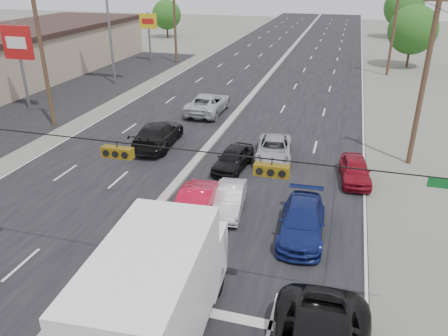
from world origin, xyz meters
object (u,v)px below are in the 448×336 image
at_px(utility_pole_right_b, 424,80).
at_px(queue_car_d, 302,222).
at_px(utility_pole_left_b, 43,57).
at_px(pole_sign_mid, 18,47).
at_px(utility_pole_left_c, 175,20).
at_px(queue_car_b, 230,199).
at_px(oncoming_near, 158,134).
at_px(tree_right_far, 404,7).
at_px(oncoming_far, 208,103).
at_px(box_truck, 159,293).
at_px(red_sedan, 195,207).
at_px(tree_right_mid, 413,30).
at_px(tan_sedan, 135,295).
at_px(queue_car_e, 355,170).
at_px(utility_pole_right_c, 394,27).
at_px(pole_sign_far, 149,25).
at_px(queue_car_a, 233,159).
at_px(queue_car_c, 274,150).
at_px(tree_left_far, 167,15).

bearing_deg(utility_pole_right_b, queue_car_d, -118.79).
distance_m(utility_pole_left_b, pole_sign_mid, 5.41).
distance_m(utility_pole_left_c, queue_car_b, 37.44).
xyz_separation_m(queue_car_d, oncoming_near, (-10.47, 8.23, 0.11)).
relative_size(utility_pole_left_b, tree_right_far, 1.23).
xyz_separation_m(utility_pole_right_b, oncoming_far, (-14.86, 6.30, -4.31)).
distance_m(box_truck, red_sedan, 7.53).
relative_size(utility_pole_right_b, tree_right_mid, 1.40).
distance_m(tan_sedan, queue_car_e, 14.55).
bearing_deg(queue_car_d, utility_pole_right_c, 79.00).
relative_size(queue_car_e, oncoming_near, 0.70).
height_order(pole_sign_far, tree_right_mid, tree_right_mid).
bearing_deg(utility_pole_left_c, queue_car_a, -62.59).
height_order(pole_sign_mid, oncoming_far, pole_sign_mid).
height_order(utility_pole_right_b, red_sedan, utility_pole_right_b).
height_order(queue_car_c, queue_car_e, queue_car_e).
distance_m(pole_sign_far, queue_car_c, 33.85).
xyz_separation_m(tree_right_mid, tree_right_far, (1.00, 25.00, 0.62)).
xyz_separation_m(utility_pole_left_b, red_sedan, (14.70, -9.90, -4.37)).
bearing_deg(oncoming_far, utility_pole_right_c, -128.65).
relative_size(tree_left_far, queue_car_e, 1.59).
bearing_deg(oncoming_far, red_sedan, 105.54).
height_order(utility_pole_left_b, oncoming_near, utility_pole_left_b).
xyz_separation_m(queue_car_a, queue_car_d, (4.71, -5.99, 0.02)).
bearing_deg(utility_pole_left_b, queue_car_c, -5.70).
bearing_deg(queue_car_e, utility_pole_right_b, 40.94).
bearing_deg(tan_sedan, utility_pole_left_c, 107.49).
relative_size(tree_right_mid, queue_car_e, 1.86).
relative_size(pole_sign_mid, queue_car_a, 1.79).
bearing_deg(queue_car_d, red_sedan, 179.27).
distance_m(box_truck, oncoming_near, 17.17).
bearing_deg(tree_right_mid, utility_pole_right_c, -116.57).
height_order(pole_sign_far, red_sedan, pole_sign_far).
bearing_deg(utility_pole_right_c, tree_right_mid, 63.43).
height_order(pole_sign_far, queue_car_c, pole_sign_far).
bearing_deg(oncoming_far, utility_pole_left_c, -61.71).
xyz_separation_m(utility_pole_left_c, tan_sedan, (14.80, -41.22, -4.26)).
bearing_deg(utility_pole_right_c, tree_left_far, 149.90).
height_order(tree_left_far, oncoming_near, tree_left_far).
bearing_deg(tan_sedan, queue_car_b, 78.85).
bearing_deg(red_sedan, queue_car_a, 85.19).
height_order(utility_pole_right_b, tree_left_far, utility_pole_right_b).
bearing_deg(utility_pole_left_c, queue_car_b, -64.50).
height_order(pole_sign_far, queue_car_b, pole_sign_far).
relative_size(box_truck, queue_car_b, 2.13).
relative_size(queue_car_c, oncoming_far, 0.81).
bearing_deg(queue_car_e, box_truck, -119.14).
bearing_deg(oncoming_near, queue_car_e, 166.86).
bearing_deg(queue_car_e, queue_car_b, -145.55).
bearing_deg(oncoming_near, oncoming_far, -101.56).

